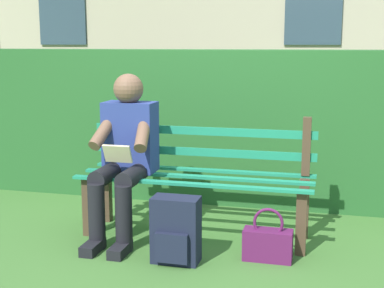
{
  "coord_description": "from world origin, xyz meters",
  "views": [
    {
      "loc": [
        -0.93,
        3.75,
        1.41
      ],
      "look_at": [
        0.0,
        0.1,
        0.71
      ],
      "focal_mm": 51.21,
      "sensor_mm": 36.0,
      "label": 1
    }
  ],
  "objects_px": {
    "park_bench": "(198,177)",
    "person_seated": "(125,151)",
    "handbag": "(268,243)",
    "backpack": "(176,231)"
  },
  "relations": [
    {
      "from": "backpack",
      "to": "person_seated",
      "type": "bearing_deg",
      "value": -38.66
    },
    {
      "from": "backpack",
      "to": "handbag",
      "type": "bearing_deg",
      "value": -162.71
    },
    {
      "from": "park_bench",
      "to": "backpack",
      "type": "height_order",
      "value": "park_bench"
    },
    {
      "from": "handbag",
      "to": "park_bench",
      "type": "bearing_deg",
      "value": -34.33
    },
    {
      "from": "park_bench",
      "to": "person_seated",
      "type": "height_order",
      "value": "person_seated"
    },
    {
      "from": "park_bench",
      "to": "person_seated",
      "type": "relative_size",
      "value": 1.43
    },
    {
      "from": "park_bench",
      "to": "person_seated",
      "type": "xyz_separation_m",
      "value": [
        0.5,
        0.17,
        0.2
      ]
    },
    {
      "from": "backpack",
      "to": "handbag",
      "type": "distance_m",
      "value": 0.61
    },
    {
      "from": "person_seated",
      "to": "handbag",
      "type": "bearing_deg",
      "value": 168.48
    },
    {
      "from": "park_bench",
      "to": "handbag",
      "type": "xyz_separation_m",
      "value": [
        -0.57,
        0.39,
        -0.32
      ]
    }
  ]
}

